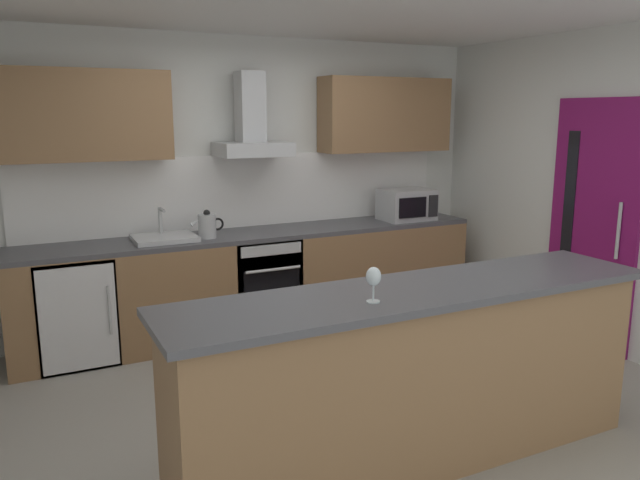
{
  "coord_description": "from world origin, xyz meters",
  "views": [
    {
      "loc": [
        -1.91,
        -3.45,
        1.93
      ],
      "look_at": [
        -0.01,
        0.36,
        1.05
      ],
      "focal_mm": 34.68,
      "sensor_mm": 36.0,
      "label": 1
    }
  ],
  "objects_px": {
    "refrigerator": "(75,309)",
    "sink": "(164,237)",
    "microwave": "(407,205)",
    "wine_glass": "(374,278)",
    "oven": "(260,281)",
    "kettle": "(207,226)",
    "range_hood": "(252,130)"
  },
  "relations": [
    {
      "from": "microwave",
      "to": "kettle",
      "type": "distance_m",
      "value": 2.01
    },
    {
      "from": "sink",
      "to": "oven",
      "type": "bearing_deg",
      "value": -0.76
    },
    {
      "from": "microwave",
      "to": "refrigerator",
      "type": "bearing_deg",
      "value": 179.53
    },
    {
      "from": "sink",
      "to": "kettle",
      "type": "height_order",
      "value": "sink"
    },
    {
      "from": "refrigerator",
      "to": "kettle",
      "type": "height_order",
      "value": "kettle"
    },
    {
      "from": "refrigerator",
      "to": "sink",
      "type": "bearing_deg",
      "value": 1.08
    },
    {
      "from": "oven",
      "to": "microwave",
      "type": "relative_size",
      "value": 1.6
    },
    {
      "from": "oven",
      "to": "wine_glass",
      "type": "relative_size",
      "value": 4.5
    },
    {
      "from": "sink",
      "to": "kettle",
      "type": "xyz_separation_m",
      "value": [
        0.35,
        -0.04,
        0.08
      ]
    },
    {
      "from": "kettle",
      "to": "range_hood",
      "type": "relative_size",
      "value": 0.4
    },
    {
      "from": "oven",
      "to": "microwave",
      "type": "bearing_deg",
      "value": -1.04
    },
    {
      "from": "microwave",
      "to": "wine_glass",
      "type": "height_order",
      "value": "microwave"
    },
    {
      "from": "oven",
      "to": "sink",
      "type": "relative_size",
      "value": 1.6
    },
    {
      "from": "range_hood",
      "to": "wine_glass",
      "type": "xyz_separation_m",
      "value": [
        -0.36,
        -2.64,
        -0.65
      ]
    },
    {
      "from": "oven",
      "to": "refrigerator",
      "type": "relative_size",
      "value": 0.94
    },
    {
      "from": "oven",
      "to": "kettle",
      "type": "height_order",
      "value": "kettle"
    },
    {
      "from": "sink",
      "to": "range_hood",
      "type": "distance_m",
      "value": 1.2
    },
    {
      "from": "sink",
      "to": "kettle",
      "type": "distance_m",
      "value": 0.36
    },
    {
      "from": "kettle",
      "to": "wine_glass",
      "type": "relative_size",
      "value": 1.62
    },
    {
      "from": "kettle",
      "to": "range_hood",
      "type": "height_order",
      "value": "range_hood"
    },
    {
      "from": "sink",
      "to": "wine_glass",
      "type": "height_order",
      "value": "wine_glass"
    },
    {
      "from": "kettle",
      "to": "range_hood",
      "type": "distance_m",
      "value": 0.93
    },
    {
      "from": "range_hood",
      "to": "oven",
      "type": "bearing_deg",
      "value": -90.0
    },
    {
      "from": "oven",
      "to": "kettle",
      "type": "xyz_separation_m",
      "value": [
        -0.47,
        -0.03,
        0.55
      ]
    },
    {
      "from": "microwave",
      "to": "sink",
      "type": "bearing_deg",
      "value": 179.06
    },
    {
      "from": "microwave",
      "to": "wine_glass",
      "type": "xyz_separation_m",
      "value": [
        -1.9,
        -2.49,
        0.09
      ]
    },
    {
      "from": "sink",
      "to": "range_hood",
      "type": "height_order",
      "value": "range_hood"
    },
    {
      "from": "refrigerator",
      "to": "wine_glass",
      "type": "xyz_separation_m",
      "value": [
        1.19,
        -2.51,
        0.71
      ]
    },
    {
      "from": "oven",
      "to": "wine_glass",
      "type": "xyz_separation_m",
      "value": [
        -0.36,
        -2.51,
        0.68
      ]
    },
    {
      "from": "refrigerator",
      "to": "oven",
      "type": "bearing_deg",
      "value": 0.1
    },
    {
      "from": "refrigerator",
      "to": "microwave",
      "type": "bearing_deg",
      "value": -0.47
    },
    {
      "from": "sink",
      "to": "kettle",
      "type": "bearing_deg",
      "value": -7.25
    }
  ]
}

